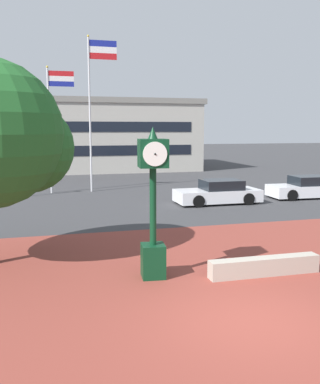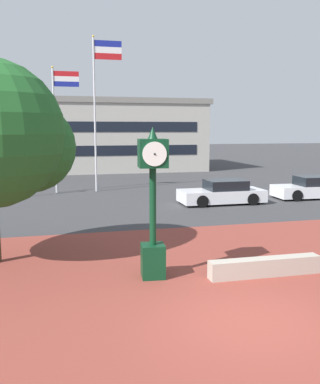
# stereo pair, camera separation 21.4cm
# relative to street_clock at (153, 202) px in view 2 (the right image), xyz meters

# --- Properties ---
(ground_plane) EXTENTS (200.00, 200.00, 0.00)m
(ground_plane) POSITION_rel_street_clock_xyz_m (1.35, -3.16, -2.09)
(ground_plane) COLOR #38383A
(plaza_brick_paving) EXTENTS (44.00, 12.64, 0.01)m
(plaza_brick_paving) POSITION_rel_street_clock_xyz_m (1.35, -0.84, -2.09)
(plaza_brick_paving) COLOR brown
(plaza_brick_paving) RESTS_ON ground
(planter_wall) EXTENTS (3.20, 0.42, 0.50)m
(planter_wall) POSITION_rel_street_clock_xyz_m (3.00, -0.64, -1.84)
(planter_wall) COLOR #ADA393
(planter_wall) RESTS_ON ground
(street_clock) EXTENTS (0.81, 0.86, 4.06)m
(street_clock) POSITION_rel_street_clock_xyz_m (0.00, 0.00, 0.00)
(street_clock) COLOR #0C381E
(street_clock) RESTS_ON ground
(car_street_near) EXTENTS (4.54, 1.97, 1.28)m
(car_street_near) POSITION_rel_street_clock_xyz_m (6.30, 10.45, -1.52)
(car_street_near) COLOR silver
(car_street_near) RESTS_ON ground
(car_street_far) EXTENTS (4.34, 2.05, 1.28)m
(car_street_far) POSITION_rel_street_clock_xyz_m (12.01, 10.90, -1.52)
(car_street_far) COLOR silver
(car_street_far) RESTS_ON ground
(flagpole_primary) EXTENTS (1.64, 0.14, 7.79)m
(flagpole_primary) POSITION_rel_street_clock_xyz_m (-2.16, 16.77, 2.55)
(flagpole_primary) COLOR silver
(flagpole_primary) RESTS_ON ground
(flagpole_secondary) EXTENTS (1.83, 0.14, 9.72)m
(flagpole_secondary) POSITION_rel_street_clock_xyz_m (0.39, 16.77, 3.79)
(flagpole_secondary) COLOR silver
(flagpole_secondary) RESTS_ON ground
(civic_building) EXTENTS (26.12, 12.00, 6.77)m
(civic_building) POSITION_rel_street_clock_xyz_m (-0.99, 33.06, 1.31)
(civic_building) COLOR #B2ADA3
(civic_building) RESTS_ON ground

